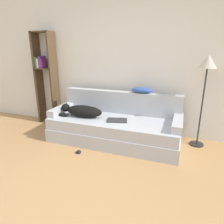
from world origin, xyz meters
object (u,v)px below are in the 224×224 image
throw_pillow (142,90)px  power_adapter (78,152)px  dog (82,111)px  couch (114,130)px  floor_lamp (207,70)px  laptop (117,120)px  bookshelf (45,74)px

throw_pillow → power_adapter: size_ratio=6.00×
dog → throw_pillow: size_ratio=2.12×
couch → floor_lamp: floor_lamp is taller
floor_lamp → power_adapter: size_ratio=24.14×
throw_pillow → power_adapter: 1.52m
throw_pillow → floor_lamp: bearing=-1.3°
dog → floor_lamp: floor_lamp is taller
laptop → floor_lamp: (1.30, 0.44, 0.83)m
dog → laptop: size_ratio=2.09×
dog → bookshelf: bookshelf is taller
dog → bookshelf: size_ratio=0.41×
couch → laptop: (0.08, -0.08, 0.23)m
bookshelf → power_adapter: bearing=-38.6°
laptop → floor_lamp: floor_lamp is taller
throw_pillow → power_adapter: throw_pillow is taller
floor_lamp → couch: bearing=-165.5°
throw_pillow → floor_lamp: floor_lamp is taller
throw_pillow → power_adapter: bearing=-128.3°
bookshelf → power_adapter: size_ratio=30.81×
laptop → power_adapter: size_ratio=6.11×
laptop → floor_lamp: size_ratio=0.25×
dog → power_adapter: bearing=-69.9°
floor_lamp → laptop: bearing=-161.4°
floor_lamp → bookshelf: bearing=178.2°
floor_lamp → throw_pillow: bearing=178.7°
laptop → bookshelf: bookshelf is taller
floor_lamp → power_adapter: floor_lamp is taller
throw_pillow → bookshelf: (-2.10, 0.07, 0.19)m
couch → throw_pillow: bearing=44.3°
laptop → throw_pillow: throw_pillow is taller
floor_lamp → power_adapter: bearing=-151.5°
laptop → bookshelf: size_ratio=0.20×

